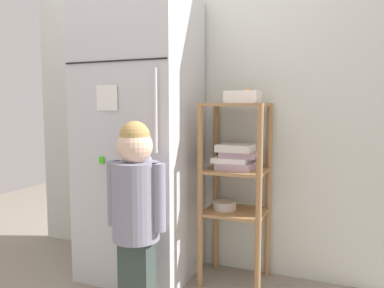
{
  "coord_description": "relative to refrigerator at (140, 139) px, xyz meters",
  "views": [
    {
      "loc": [
        1.0,
        -2.1,
        1.12
      ],
      "look_at": [
        0.15,
        0.02,
        0.89
      ],
      "focal_mm": 34.8,
      "sensor_mm": 36.0,
      "label": 1
    }
  ],
  "objects": [
    {
      "name": "fruit_bin",
      "position": [
        0.66,
        0.11,
        0.27
      ],
      "size": [
        0.2,
        0.16,
        0.09
      ],
      "color": "white",
      "rests_on": "pantry_shelf_unit"
    },
    {
      "name": "child_standing",
      "position": [
        0.25,
        -0.48,
        -0.27
      ],
      "size": [
        0.34,
        0.25,
        1.04
      ],
      "color": "#34423D",
      "rests_on": "ground"
    },
    {
      "name": "pantry_shelf_unit",
      "position": [
        0.61,
        0.11,
        -0.2
      ],
      "size": [
        0.4,
        0.34,
        1.14
      ],
      "color": "#9E7247",
      "rests_on": "ground"
    },
    {
      "name": "refrigerator",
      "position": [
        0.0,
        0.0,
        0.0
      ],
      "size": [
        0.69,
        0.61,
        1.81
      ],
      "color": "silver",
      "rests_on": "ground"
    },
    {
      "name": "kitchen_wall_back",
      "position": [
        0.22,
        0.32,
        0.25
      ],
      "size": [
        2.62,
        0.03,
        2.31
      ],
      "primitive_type": "cube",
      "color": "silver",
      "rests_on": "ground"
    },
    {
      "name": "ground_plane",
      "position": [
        0.22,
        -0.02,
        -0.91
      ],
      "size": [
        6.0,
        6.0,
        0.0
      ],
      "primitive_type": "plane",
      "color": "gray"
    }
  ]
}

